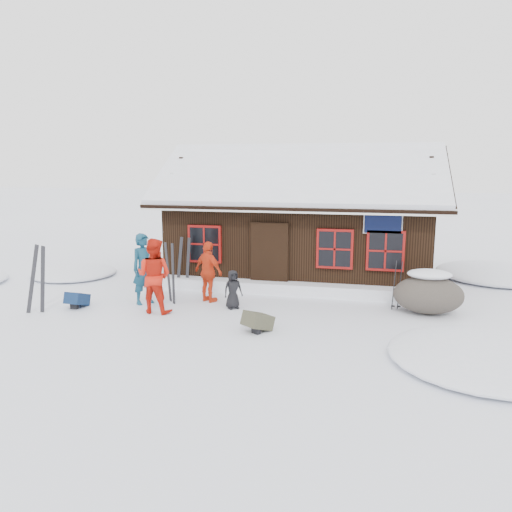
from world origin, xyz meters
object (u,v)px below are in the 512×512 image
object	(u,v)px
skier_teal	(144,269)
boulder	(428,293)
ski_pair_left	(38,280)
skier_crouched	(233,289)
skier_orange_right	(209,272)
skier_orange_left	(154,276)
ski_poles	(397,286)
backpack_blue	(77,302)
backpack_olive	(258,324)

from	to	relation	value
skier_teal	boulder	xyz separation A→B (m)	(7.37, 0.80, -0.45)
boulder	ski_pair_left	size ratio (longest dim) A/B	0.95
skier_crouched	ski_pair_left	world-z (taller)	ski_pair_left
ski_pair_left	skier_orange_right	bearing A→B (deg)	29.41
skier_orange_left	skier_crouched	distance (m)	2.05
skier_orange_right	ski_pair_left	bearing A→B (deg)	55.72
ski_poles	skier_teal	bearing A→B (deg)	-171.68
skier_teal	ski_pair_left	bearing A→B (deg)	159.04
ski_poles	backpack_blue	xyz separation A→B (m)	(-8.18, -1.74, -0.47)
skier_orange_left	backpack_olive	bearing A→B (deg)	167.67
skier_teal	ski_poles	xyz separation A→B (m)	(6.61, 0.97, -0.33)
ski_pair_left	skier_crouched	bearing A→B (deg)	20.00
skier_orange_right	ski_pair_left	distance (m)	4.34
ski_poles	backpack_blue	size ratio (longest dim) A/B	2.35
ski_pair_left	backpack_olive	world-z (taller)	ski_pair_left
backpack_olive	skier_crouched	bearing A→B (deg)	157.32
skier_teal	backpack_blue	xyz separation A→B (m)	(-1.58, -0.77, -0.81)
skier_crouched	boulder	bearing A→B (deg)	-29.19
skier_teal	ski_pair_left	xyz separation A→B (m)	(-2.22, -1.44, -0.10)
skier_orange_right	backpack_olive	xyz separation A→B (m)	(1.86, -2.11, -0.67)
skier_orange_right	boulder	xyz separation A→B (m)	(5.75, 0.24, -0.33)
skier_orange_right	boulder	size ratio (longest dim) A/B	0.97
skier_crouched	boulder	world-z (taller)	skier_crouched
skier_orange_right	backpack_olive	world-z (taller)	skier_orange_right
skier_teal	backpack_blue	world-z (taller)	skier_teal
skier_orange_left	ski_pair_left	bearing A→B (deg)	19.08
backpack_olive	ski_poles	bearing A→B (deg)	73.71
skier_teal	skier_crouched	size ratio (longest dim) A/B	1.88
ski_poles	backpack_olive	xyz separation A→B (m)	(-3.11, -2.52, -0.46)
skier_crouched	ski_poles	world-z (taller)	ski_poles
ski_poles	skier_orange_left	bearing A→B (deg)	-164.58
ski_poles	backpack_blue	world-z (taller)	ski_poles
skier_teal	backpack_olive	distance (m)	3.90
skier_teal	backpack_olive	bearing A→B (deg)	-77.79
skier_crouched	ski_poles	size ratio (longest dim) A/B	0.77
skier_orange_left	backpack_olive	world-z (taller)	skier_orange_left
skier_crouched	boulder	xyz separation A→B (m)	(4.92, 0.72, 0.00)
skier_orange_left	ski_poles	world-z (taller)	skier_orange_left
boulder	ski_pair_left	distance (m)	9.86
ski_poles	backpack_olive	world-z (taller)	ski_poles
skier_teal	boulder	size ratio (longest dim) A/B	1.11
skier_crouched	skier_teal	bearing A→B (deg)	144.41
skier_crouched	boulder	size ratio (longest dim) A/B	0.59
skier_orange_right	skier_crouched	size ratio (longest dim) A/B	1.64
skier_orange_right	ski_pair_left	xyz separation A→B (m)	(-3.85, -2.00, 0.02)
skier_teal	skier_orange_right	bearing A→B (deg)	-34.83
boulder	skier_teal	bearing A→B (deg)	-173.78
skier_orange_right	skier_crouched	distance (m)	1.01
skier_orange_left	ski_pair_left	distance (m)	2.92
skier_teal	skier_crouched	xyz separation A→B (m)	(2.45, 0.08, -0.45)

